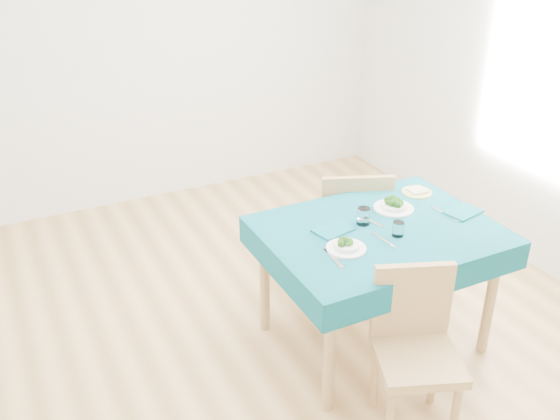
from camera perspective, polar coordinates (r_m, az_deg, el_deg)
name	(u,v)px	position (r m, az deg, el deg)	size (l,w,h in m)	color
room_shell	(280,124)	(3.25, 0.00, 7.85)	(4.02, 4.52, 2.73)	#A37844
table	(375,286)	(3.68, 8.68, -6.89)	(1.27, 0.97, 0.76)	#074652
chair_near	(419,349)	(3.09, 12.60, -12.33)	(0.39, 0.43, 0.98)	#9A7748
chair_far	(350,202)	(4.18, 6.45, 0.71)	(0.46, 0.50, 1.15)	#9A7748
bowl_near	(346,244)	(3.25, 6.09, -3.12)	(0.21, 0.21, 0.06)	white
bowl_far	(394,204)	(3.70, 10.38, 0.57)	(0.24, 0.24, 0.07)	white
fork_near	(334,258)	(3.18, 4.98, -4.42)	(0.03, 0.20, 0.00)	silver
knife_near	(383,240)	(3.38, 9.44, -2.71)	(0.02, 0.21, 0.00)	silver
fork_far	(371,221)	(3.56, 8.30, -0.99)	(0.02, 0.18, 0.00)	silver
knife_far	(444,214)	(3.72, 14.78, -0.33)	(0.02, 0.22, 0.00)	silver
napkin_near	(333,230)	(3.43, 4.88, -1.83)	(0.21, 0.14, 0.01)	#0A4F5B
napkin_far	(463,212)	(3.77, 16.42, -0.16)	(0.21, 0.15, 0.01)	#0A4F5B
tumbler_center	(363,216)	(3.50, 7.63, -0.56)	(0.07, 0.07, 0.10)	white
tumbler_side	(398,229)	(3.42, 10.75, -1.72)	(0.06, 0.06, 0.08)	white
side_plate	(417,192)	(3.95, 12.40, 1.61)	(0.19, 0.19, 0.01)	#D4DA6A
bread_slice	(417,190)	(3.94, 12.42, 1.77)	(0.10, 0.10, 0.02)	beige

